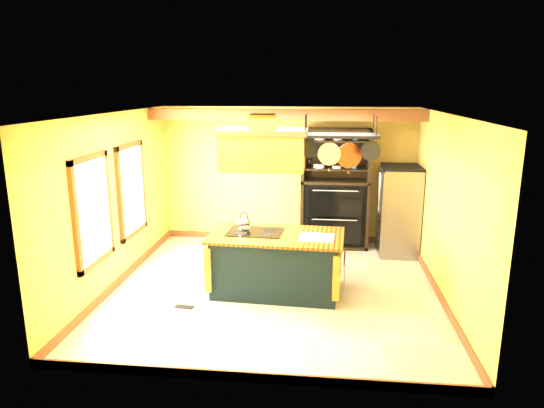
% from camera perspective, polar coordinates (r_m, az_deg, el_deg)
% --- Properties ---
extents(floor, '(5.00, 5.00, 0.00)m').
position_cam_1_polar(floor, '(7.71, 0.31, -9.90)').
color(floor, beige).
rests_on(floor, ground).
extents(ceiling, '(5.00, 5.00, 0.00)m').
position_cam_1_polar(ceiling, '(7.08, 0.34, 10.57)').
color(ceiling, white).
rests_on(ceiling, wall_back).
extents(wall_back, '(5.00, 0.02, 2.70)m').
position_cam_1_polar(wall_back, '(9.71, 1.82, 3.40)').
color(wall_back, '#E9B955').
rests_on(wall_back, floor).
extents(wall_front, '(5.00, 0.02, 2.70)m').
position_cam_1_polar(wall_front, '(4.90, -2.66, -7.07)').
color(wall_front, '#E9B955').
rests_on(wall_front, floor).
extents(wall_left, '(0.02, 5.00, 2.70)m').
position_cam_1_polar(wall_left, '(7.92, -17.97, 0.36)').
color(wall_left, '#E9B955').
rests_on(wall_left, floor).
extents(wall_right, '(0.02, 5.00, 2.70)m').
position_cam_1_polar(wall_right, '(7.46, 19.81, -0.59)').
color(wall_right, '#E9B955').
rests_on(wall_right, floor).
extents(ceiling_beam, '(5.00, 0.15, 0.20)m').
position_cam_1_polar(ceiling_beam, '(8.77, 1.48, 10.45)').
color(ceiling_beam, brown).
rests_on(ceiling_beam, ceiling).
extents(window_near, '(0.06, 1.06, 1.56)m').
position_cam_1_polar(window_near, '(7.19, -20.30, -0.73)').
color(window_near, brown).
rests_on(window_near, wall_left).
extents(window_far, '(0.06, 1.06, 1.56)m').
position_cam_1_polar(window_far, '(8.44, -16.15, 1.62)').
color(window_far, brown).
rests_on(window_far, wall_left).
extents(kitchen_island, '(2.07, 1.23, 1.11)m').
position_cam_1_polar(kitchen_island, '(7.44, 0.49, -6.90)').
color(kitchen_island, black).
rests_on(kitchen_island, floor).
extents(range_hood, '(1.28, 0.72, 0.80)m').
position_cam_1_polar(range_hood, '(7.04, -1.10, 6.68)').
color(range_hood, '#B2792C').
rests_on(range_hood, ceiling).
extents(pot_rack, '(1.13, 0.53, 0.77)m').
position_cam_1_polar(pot_rack, '(6.98, 8.00, 7.24)').
color(pot_rack, black).
rests_on(pot_rack, ceiling).
extents(refrigerator, '(0.71, 0.83, 1.63)m').
position_cam_1_polar(refrigerator, '(9.33, 14.65, -1.00)').
color(refrigerator, gray).
rests_on(refrigerator, floor).
extents(hutch, '(1.31, 0.59, 2.31)m').
position_cam_1_polar(hutch, '(9.54, 7.36, 0.29)').
color(hutch, black).
rests_on(hutch, floor).
extents(floor_register, '(0.29, 0.16, 0.01)m').
position_cam_1_polar(floor_register, '(7.22, -10.26, -11.82)').
color(floor_register, black).
rests_on(floor_register, floor).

